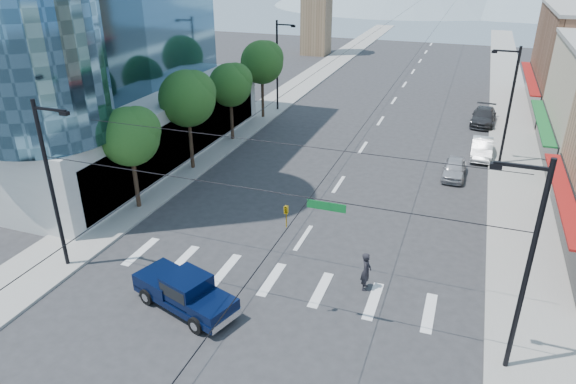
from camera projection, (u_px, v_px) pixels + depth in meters
name	position (u px, v px, depth m)	size (l,w,h in m)	color
ground	(264.00, 297.00, 24.68)	(160.00, 160.00, 0.00)	#28282B
sidewalk_left	(298.00, 87.00, 62.35)	(4.00, 120.00, 0.15)	gray
sidewalk_right	(509.00, 105.00, 54.96)	(4.00, 120.00, 0.15)	gray
tree_near	(132.00, 134.00, 31.14)	(3.65, 3.64, 6.71)	black
tree_midnear	(189.00, 97.00, 36.83)	(4.09, 4.09, 7.52)	black
tree_midfar	(232.00, 84.00, 43.04)	(3.65, 3.64, 6.71)	black
tree_far	(264.00, 61.00, 48.74)	(4.09, 4.09, 7.52)	black
signal_rig	(257.00, 223.00, 21.78)	(21.80, 0.20, 9.00)	black
lamp_pole_nw	(278.00, 63.00, 51.36)	(2.00, 0.25, 9.00)	black
lamp_pole_ne	(509.00, 102.00, 37.99)	(2.00, 0.25, 9.00)	black
pickup_truck	(185.00, 291.00, 23.58)	(5.65, 3.42, 1.81)	black
pedestrian	(366.00, 271.00, 24.91)	(0.73, 0.48, 2.00)	black
parked_car_near	(454.00, 169.00, 37.49)	(1.59, 3.94, 1.34)	#A9A9AE
parked_car_mid	(482.00, 148.00, 41.13)	(1.57, 4.50, 1.48)	white
parked_car_far	(484.00, 116.00, 48.93)	(2.13, 5.23, 1.52)	#2E2D30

